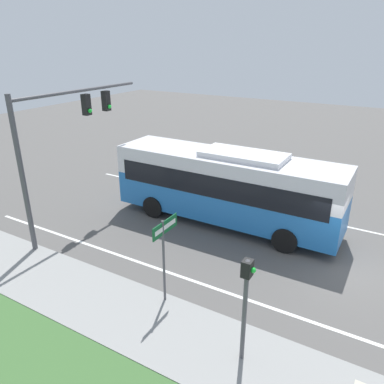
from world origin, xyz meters
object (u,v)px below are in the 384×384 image
at_px(pedestrian_signal, 246,295).
at_px(street_sign, 164,246).
at_px(signal_gantry, 62,132).
at_px(bus, 226,184).

distance_m(pedestrian_signal, street_sign, 3.31).
relative_size(signal_gantry, street_sign, 2.31).
bearing_deg(signal_gantry, bus, -53.42).
bearing_deg(pedestrian_signal, bus, 28.54).
bearing_deg(pedestrian_signal, street_sign, 71.56).
height_order(pedestrian_signal, street_sign, pedestrian_signal).
bearing_deg(bus, street_sign, -172.53).
relative_size(bus, pedestrian_signal, 3.33).
bearing_deg(bus, signal_gantry, 126.58).
height_order(bus, signal_gantry, signal_gantry).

